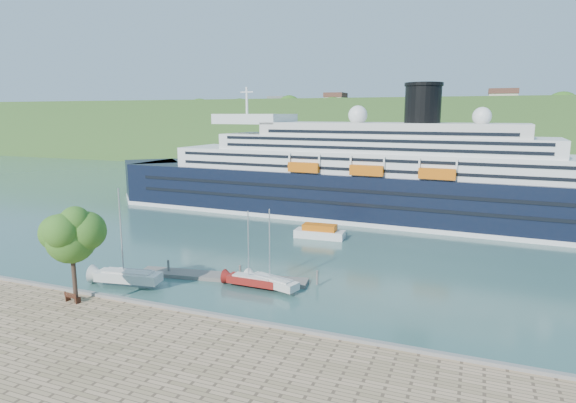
% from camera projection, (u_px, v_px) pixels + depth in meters
% --- Properties ---
extents(ground, '(400.00, 400.00, 0.00)m').
position_uv_depth(ground, '(142.00, 313.00, 46.34)').
color(ground, '#325952').
rests_on(ground, ground).
extents(far_hillside, '(400.00, 50.00, 24.00)m').
position_uv_depth(far_hillside, '(395.00, 133.00, 176.76)').
color(far_hillside, '#325020').
rests_on(far_hillside, ground).
extents(quay_coping, '(220.00, 0.50, 0.30)m').
position_uv_depth(quay_coping, '(140.00, 302.00, 45.95)').
color(quay_coping, slate).
rests_on(quay_coping, promenade).
extents(cruise_ship, '(107.86, 20.14, 24.09)m').
position_uv_depth(cruise_ship, '(357.00, 152.00, 87.25)').
color(cruise_ship, black).
rests_on(cruise_ship, ground).
extents(park_bench, '(1.80, 0.89, 1.11)m').
position_uv_depth(park_bench, '(73.00, 297.00, 46.23)').
color(park_bench, '#4E2516').
rests_on(park_bench, promenade).
extents(promenade_tree, '(6.18, 6.18, 10.23)m').
position_uv_depth(promenade_tree, '(72.00, 251.00, 45.42)').
color(promenade_tree, '#346119').
rests_on(promenade_tree, promenade).
extents(floating_pontoon, '(20.28, 5.58, 0.45)m').
position_uv_depth(floating_pontoon, '(222.00, 277.00, 55.80)').
color(floating_pontoon, slate).
rests_on(floating_pontoon, ground).
extents(sailboat_white_near, '(8.38, 3.56, 10.49)m').
position_uv_depth(sailboat_white_near, '(126.00, 240.00, 52.56)').
color(sailboat_white_near, silver).
rests_on(sailboat_white_near, ground).
extents(sailboat_red, '(6.39, 1.91, 8.20)m').
position_uv_depth(sailboat_red, '(252.00, 252.00, 52.23)').
color(sailboat_red, maroon).
rests_on(sailboat_red, ground).
extents(sailboat_white_far, '(6.84, 3.60, 8.52)m').
position_uv_depth(sailboat_white_far, '(273.00, 252.00, 51.52)').
color(sailboat_white_far, silver).
rests_on(sailboat_white_far, ground).
extents(tender_launch, '(7.87, 3.01, 2.14)m').
position_uv_depth(tender_launch, '(320.00, 231.00, 73.95)').
color(tender_launch, '#D15E0C').
rests_on(tender_launch, ground).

